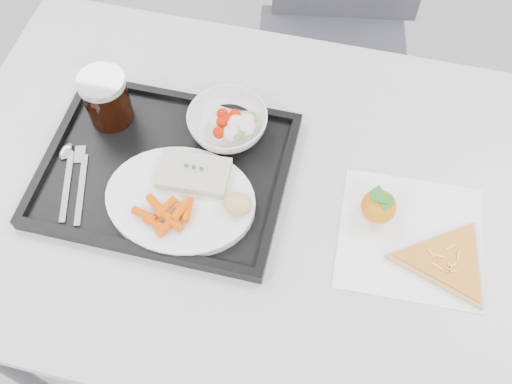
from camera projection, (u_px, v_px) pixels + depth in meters
name	position (u px, v px, depth m)	size (l,w,h in m)	color
room	(149.00, 57.00, 0.34)	(6.04, 7.04, 2.84)	gray
table	(258.00, 207.00, 1.11)	(1.20, 0.80, 0.75)	#A8A8AA
chair	(340.00, 22.00, 1.57)	(0.48, 0.48, 0.93)	#3B3B42
tray	(166.00, 170.00, 1.06)	(0.45, 0.35, 0.03)	black
dinner_plate	(181.00, 200.00, 1.01)	(0.27, 0.27, 0.02)	white
fish_fillet	(194.00, 173.00, 1.02)	(0.13, 0.09, 0.02)	beige
bread_roll	(238.00, 204.00, 0.98)	(0.06, 0.06, 0.03)	#D0B47C
salad_bowl	(228.00, 123.00, 1.08)	(0.15, 0.15, 0.05)	white
cola_glass	(106.00, 98.00, 1.07)	(0.09, 0.09, 0.11)	black
cutlery	(72.00, 172.00, 1.05)	(0.10, 0.17, 0.01)	silver
napkin	(411.00, 237.00, 1.00)	(0.26, 0.25, 0.00)	white
tangerine	(379.00, 206.00, 0.99)	(0.08, 0.08, 0.07)	orange
pizza_slice	(447.00, 261.00, 0.97)	(0.24, 0.24, 0.02)	tan
carrot_pile	(168.00, 215.00, 0.97)	(0.10, 0.08, 0.02)	#E24F01
salad_contents	(235.00, 124.00, 1.07)	(0.08, 0.07, 0.03)	#B91600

